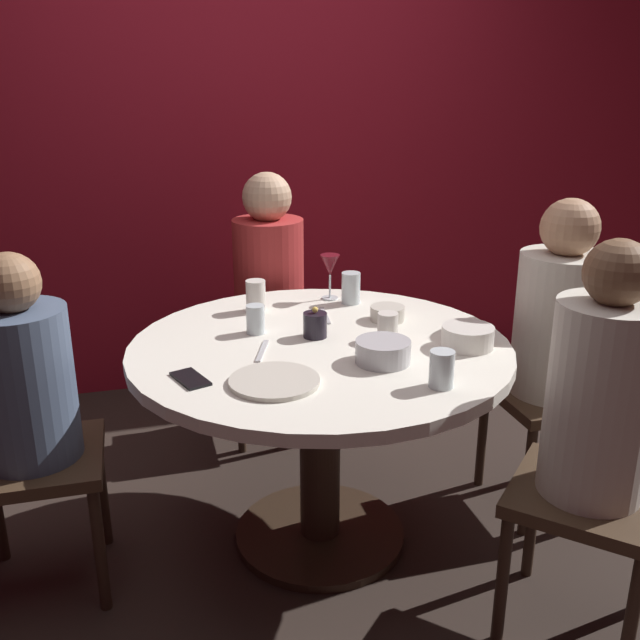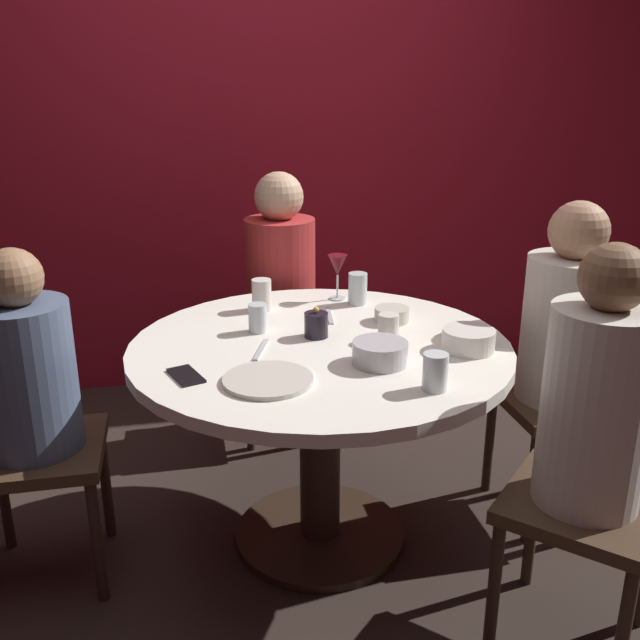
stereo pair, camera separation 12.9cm
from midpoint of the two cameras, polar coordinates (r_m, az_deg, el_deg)
ground_plane at (r=2.66m, az=1.45°, el=-17.09°), size 8.00×8.00×0.00m
back_wall at (r=3.68m, az=-4.04°, el=14.85°), size 6.00×0.10×2.60m
dining_table at (r=2.36m, az=1.57°, el=-5.72°), size 1.24×1.24×0.75m
seated_diner_left at (r=2.30m, az=-21.02°, el=-4.82°), size 0.40×0.40×1.11m
seated_diner_back at (r=3.10m, az=-2.02°, el=3.48°), size 0.40×0.40×1.19m
seated_diner_right at (r=2.64m, az=20.61°, el=-0.74°), size 0.40×0.40×1.18m
seated_diner_front_right at (r=2.03m, az=23.01°, el=-7.09°), size 0.57×0.57×1.19m
candle_holder at (r=2.34m, az=1.21°, el=-0.40°), size 0.08×0.08×0.11m
wine_glass at (r=2.72m, az=2.78°, el=4.27°), size 0.08×0.08×0.18m
dinner_plate at (r=2.01m, az=-2.39°, el=-4.86°), size 0.26×0.26×0.01m
cell_phone at (r=2.07m, az=-9.02°, el=-4.47°), size 0.11×0.16×0.01m
bowl_serving_large at (r=2.14m, az=6.58°, el=-2.67°), size 0.17×0.17×0.07m
bowl_salad_center at (r=2.29m, az=13.47°, el=-1.58°), size 0.17×0.17×0.07m
bowl_small_white at (r=2.51m, az=7.27°, el=0.42°), size 0.12×0.12×0.05m
cup_near_candle at (r=1.98m, az=11.12°, el=-4.15°), size 0.07×0.07×0.11m
cup_by_left_diner at (r=2.69m, az=4.43°, el=2.53°), size 0.07×0.07×0.12m
cup_by_right_diner at (r=2.61m, az=-3.32°, el=2.03°), size 0.07×0.07×0.12m
cup_center_front at (r=2.39m, az=-3.52°, el=0.15°), size 0.06×0.06×0.10m
cup_far_edge at (r=2.32m, az=7.13°, el=-0.65°), size 0.07×0.07×0.09m
fork_near_plate at (r=2.55m, az=2.22°, el=0.34°), size 0.04×0.18×0.01m
knife_near_plate at (r=2.24m, az=-3.13°, el=-2.41°), size 0.07×0.18×0.01m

